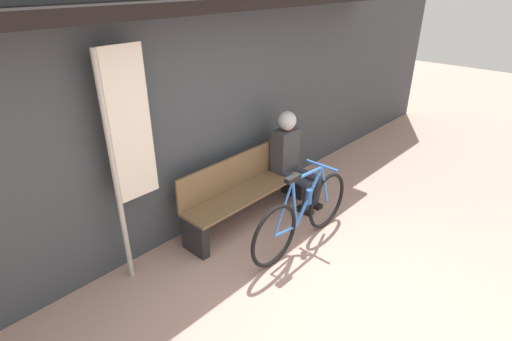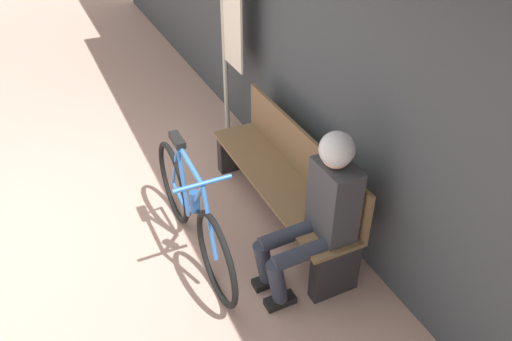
{
  "view_description": "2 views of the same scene",
  "coord_description": "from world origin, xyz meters",
  "px_view_note": "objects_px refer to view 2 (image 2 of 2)",
  "views": [
    {
      "loc": [
        -2.44,
        -1.05,
        2.76
      ],
      "look_at": [
        0.43,
        1.6,
        0.83
      ],
      "focal_mm": 28.0,
      "sensor_mm": 36.0,
      "label": 1
    },
    {
      "loc": [
        3.42,
        0.31,
        2.8
      ],
      "look_at": [
        0.79,
        1.54,
        0.74
      ],
      "focal_mm": 35.0,
      "sensor_mm": 36.0,
      "label": 2
    }
  ],
  "objects_px": {
    "bicycle": "(192,214)",
    "park_bench_near": "(285,181)",
    "person_seated": "(321,206)",
    "banner_pole": "(229,5)"
  },
  "relations": [
    {
      "from": "bicycle",
      "to": "park_bench_near",
      "type": "bearing_deg",
      "value": 93.8
    },
    {
      "from": "person_seated",
      "to": "banner_pole",
      "type": "bearing_deg",
      "value": 173.26
    },
    {
      "from": "person_seated",
      "to": "banner_pole",
      "type": "xyz_separation_m",
      "value": [
        -2.1,
        0.25,
        0.7
      ]
    },
    {
      "from": "park_bench_near",
      "to": "bicycle",
      "type": "relative_size",
      "value": 1.1
    },
    {
      "from": "park_bench_near",
      "to": "banner_pole",
      "type": "relative_size",
      "value": 0.81
    },
    {
      "from": "bicycle",
      "to": "person_seated",
      "type": "relative_size",
      "value": 1.34
    },
    {
      "from": "park_bench_near",
      "to": "bicycle",
      "type": "distance_m",
      "value": 0.81
    },
    {
      "from": "person_seated",
      "to": "banner_pole",
      "type": "distance_m",
      "value": 2.23
    },
    {
      "from": "bicycle",
      "to": "banner_pole",
      "type": "bearing_deg",
      "value": 147.05
    },
    {
      "from": "park_bench_near",
      "to": "bicycle",
      "type": "xyz_separation_m",
      "value": [
        0.05,
        -0.81,
        -0.01
      ]
    }
  ]
}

